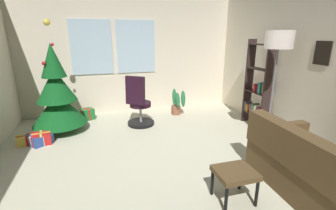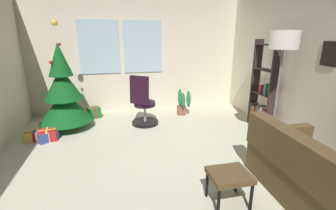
{
  "view_description": "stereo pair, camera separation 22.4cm",
  "coord_description": "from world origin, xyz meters",
  "views": [
    {
      "loc": [
        -0.77,
        -2.71,
        1.84
      ],
      "look_at": [
        0.2,
        0.55,
        0.82
      ],
      "focal_mm": 25.21,
      "sensor_mm": 36.0,
      "label": 1
    },
    {
      "loc": [
        -0.55,
        -2.76,
        1.84
      ],
      "look_at": [
        0.2,
        0.55,
        0.82
      ],
      "focal_mm": 25.21,
      "sensor_mm": 36.0,
      "label": 2
    }
  ],
  "objects": [
    {
      "name": "ground_plane",
      "position": [
        0.0,
        0.0,
        -0.05
      ],
      "size": [
        4.98,
        5.97,
        0.1
      ],
      "primitive_type": "cube",
      "color": "beige"
    },
    {
      "name": "wall_back_with_windows",
      "position": [
        -0.02,
        3.03,
        1.42
      ],
      "size": [
        4.98,
        0.12,
        2.84
      ],
      "color": "beige",
      "rests_on": "ground_plane"
    },
    {
      "name": "footstool",
      "position": [
        0.6,
        -0.71,
        0.33
      ],
      "size": [
        0.44,
        0.38,
        0.39
      ],
      "color": "brown",
      "rests_on": "ground_plane"
    },
    {
      "name": "holiday_tree",
      "position": [
        -1.56,
        2.05,
        0.72
      ],
      "size": [
        1.01,
        1.01,
        2.1
      ],
      "color": "#4C331E",
      "rests_on": "ground_plane"
    },
    {
      "name": "gift_box_red",
      "position": [
        -1.81,
        1.53,
        0.1
      ],
      "size": [
        0.34,
        0.3,
        0.21
      ],
      "color": "red",
      "rests_on": "ground_plane"
    },
    {
      "name": "gift_box_green",
      "position": [
        -1.08,
        2.61,
        0.12
      ],
      "size": [
        0.33,
        0.32,
        0.25
      ],
      "color": "#1E722D",
      "rests_on": "ground_plane"
    },
    {
      "name": "gift_box_gold",
      "position": [
        -2.04,
        1.58,
        0.08
      ],
      "size": [
        0.36,
        0.24,
        0.17
      ],
      "color": "gold",
      "rests_on": "ground_plane"
    },
    {
      "name": "gift_box_blue",
      "position": [
        -1.84,
        1.54,
        0.09
      ],
      "size": [
        0.45,
        0.44,
        0.18
      ],
      "color": "#2D4C99",
      "rests_on": "ground_plane"
    },
    {
      "name": "office_chair",
      "position": [
        -0.02,
        1.91,
        0.41
      ],
      "size": [
        0.59,
        0.59,
        1.06
      ],
      "color": "black",
      "rests_on": "ground_plane"
    },
    {
      "name": "bookshelf",
      "position": [
        2.27,
        1.22,
        0.76
      ],
      "size": [
        0.18,
        0.64,
        1.75
      ],
      "color": "#2D1F1D",
      "rests_on": "ground_plane"
    },
    {
      "name": "floor_lamp",
      "position": [
        2.0,
        0.48,
        1.66
      ],
      "size": [
        0.44,
        0.44,
        1.9
      ],
      "color": "slate",
      "rests_on": "ground_plane"
    },
    {
      "name": "potted_plant",
      "position": [
        0.96,
        2.36,
        0.26
      ],
      "size": [
        0.33,
        0.43,
        0.62
      ],
      "color": "brown",
      "rests_on": "ground_plane"
    }
  ]
}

